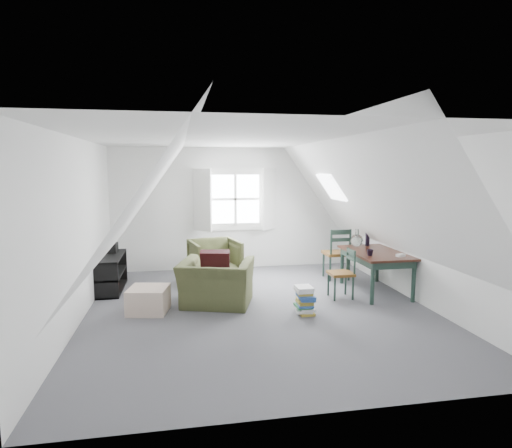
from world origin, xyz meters
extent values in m
plane|color=#515157|center=(0.00, 0.00, 0.00)|extent=(5.50, 5.50, 0.00)
plane|color=white|center=(0.00, 0.00, 2.50)|extent=(5.50, 5.50, 0.00)
plane|color=silver|center=(0.00, 2.75, 1.25)|extent=(5.00, 0.00, 5.00)
plane|color=silver|center=(0.00, -2.75, 1.25)|extent=(5.00, 0.00, 5.00)
plane|color=silver|center=(-2.50, 0.00, 1.25)|extent=(0.00, 5.50, 5.50)
plane|color=silver|center=(2.50, 0.00, 1.25)|extent=(0.00, 5.50, 5.50)
plane|color=white|center=(-1.55, 0.00, 1.78)|extent=(3.19, 5.50, 4.48)
plane|color=white|center=(1.55, 0.00, 1.78)|extent=(3.19, 5.50, 4.48)
cube|color=white|center=(0.00, 2.73, 1.45)|extent=(1.30, 0.04, 1.30)
cube|color=white|center=(-0.68, 2.57, 1.45)|extent=(0.35, 0.35, 1.25)
cube|color=white|center=(0.68, 2.57, 1.45)|extent=(0.35, 0.35, 1.25)
cube|color=white|center=(0.00, 2.72, 1.45)|extent=(1.00, 0.02, 1.00)
cube|color=white|center=(0.00, 2.70, 1.45)|extent=(1.08, 0.04, 0.05)
cube|color=white|center=(0.00, 2.70, 1.45)|extent=(0.05, 0.04, 1.08)
cube|color=white|center=(1.55, 1.30, 1.75)|extent=(0.35, 0.75, 0.47)
imported|color=#3F4426|center=(-0.61, 0.34, 0.00)|extent=(1.29, 1.20, 0.69)
imported|color=#3F4426|center=(-0.52, 1.69, 0.00)|extent=(1.00, 1.02, 0.79)
cube|color=#350E13|center=(-0.61, 0.49, 0.61)|extent=(0.49, 0.34, 0.47)
cube|color=#C5AA97|center=(-1.61, 0.20, 0.18)|extent=(0.64, 0.64, 0.36)
cube|color=black|center=(2.09, 0.56, 0.68)|extent=(0.83, 1.39, 0.04)
cube|color=#21372E|center=(2.09, 0.56, 0.60)|extent=(0.74, 1.30, 0.11)
cylinder|color=#21372E|center=(1.75, -0.06, 0.33)|extent=(0.06, 0.06, 0.66)
cylinder|color=#21372E|center=(2.43, -0.06, 0.33)|extent=(0.06, 0.06, 0.66)
cylinder|color=#21372E|center=(1.75, 1.18, 0.33)|extent=(0.06, 0.06, 0.66)
cylinder|color=#21372E|center=(2.43, 1.18, 0.33)|extent=(0.06, 0.06, 0.66)
sphere|color=silver|center=(1.94, 1.01, 0.82)|extent=(0.22, 0.22, 0.22)
cylinder|color=silver|center=(1.94, 1.01, 0.96)|extent=(0.07, 0.07, 0.12)
cylinder|color=black|center=(2.19, 1.11, 0.82)|extent=(0.08, 0.08, 0.24)
cylinder|color=#3F2D1E|center=(2.19, 1.11, 1.08)|extent=(0.03, 0.05, 0.44)
cylinder|color=#3F2D1E|center=(2.20, 1.12, 1.08)|extent=(0.04, 0.06, 0.44)
cylinder|color=#3F2D1E|center=(2.18, 1.10, 1.08)|extent=(0.05, 0.07, 0.43)
imported|color=black|center=(1.84, 0.26, 0.70)|extent=(0.14, 0.14, 0.10)
cube|color=white|center=(2.29, 0.11, 0.72)|extent=(0.14, 0.12, 0.04)
cube|color=brown|center=(1.76, 1.52, 0.49)|extent=(0.46, 0.46, 0.05)
cylinder|color=#21372E|center=(1.95, 1.71, 0.23)|extent=(0.04, 0.04, 0.47)
cylinder|color=#21372E|center=(1.95, 1.34, 0.23)|extent=(0.04, 0.04, 0.47)
cylinder|color=#21372E|center=(1.58, 1.71, 0.23)|extent=(0.04, 0.04, 0.47)
cylinder|color=#21372E|center=(1.58, 1.34, 0.23)|extent=(0.04, 0.04, 0.47)
cylinder|color=#21372E|center=(1.95, 1.32, 0.73)|extent=(0.04, 0.04, 0.49)
cylinder|color=#21372E|center=(1.58, 1.32, 0.73)|extent=(0.04, 0.04, 0.49)
cube|color=#21372E|center=(1.76, 1.32, 0.92)|extent=(0.37, 0.03, 0.09)
cube|color=#21372E|center=(1.76, 1.32, 0.78)|extent=(0.37, 0.03, 0.07)
cube|color=brown|center=(1.40, 0.36, 0.40)|extent=(0.37, 0.37, 0.04)
cylinder|color=#21372E|center=(1.24, 0.51, 0.19)|extent=(0.03, 0.03, 0.38)
cylinder|color=#21372E|center=(1.55, 0.51, 0.19)|extent=(0.03, 0.03, 0.38)
cylinder|color=#21372E|center=(1.24, 0.21, 0.19)|extent=(0.03, 0.03, 0.38)
cylinder|color=#21372E|center=(1.55, 0.21, 0.19)|extent=(0.03, 0.03, 0.38)
cylinder|color=#21372E|center=(1.56, 0.51, 0.60)|extent=(0.03, 0.03, 0.40)
cylinder|color=#21372E|center=(1.56, 0.21, 0.60)|extent=(0.03, 0.03, 0.40)
cube|color=#21372E|center=(1.56, 0.36, 0.76)|extent=(0.03, 0.30, 0.07)
cube|color=#21372E|center=(1.56, 0.36, 0.64)|extent=(0.03, 0.30, 0.05)
cube|color=black|center=(-2.32, 1.49, 0.01)|extent=(0.39, 1.18, 0.03)
cube|color=black|center=(-2.32, 1.49, 0.29)|extent=(0.39, 1.18, 0.03)
cube|color=black|center=(-2.32, 1.49, 0.59)|extent=(0.39, 1.18, 0.03)
cube|color=black|center=(-2.32, 0.92, 0.29)|extent=(0.39, 0.03, 0.59)
cube|color=black|center=(-2.32, 2.07, 0.29)|extent=(0.39, 0.03, 0.59)
cube|color=#264C99|center=(-2.32, 1.15, 0.12)|extent=(0.18, 0.20, 0.22)
cube|color=red|center=(-2.32, 1.59, 0.12)|extent=(0.18, 0.24, 0.22)
cube|color=white|center=(-2.32, 1.29, 0.41)|extent=(0.18, 0.22, 0.20)
cube|color=black|center=(-2.32, 1.74, 0.68)|extent=(0.19, 0.24, 0.18)
cube|color=#B29933|center=(0.62, -0.29, 0.02)|extent=(0.21, 0.28, 0.03)
cube|color=white|center=(0.59, -0.27, 0.05)|extent=(0.27, 0.30, 0.03)
cube|color=white|center=(0.63, -0.29, 0.09)|extent=(0.23, 0.30, 0.04)
cube|color=#337F4C|center=(0.58, -0.29, 0.12)|extent=(0.23, 0.28, 0.03)
cube|color=#264C99|center=(0.60, -0.31, 0.14)|extent=(0.25, 0.31, 0.02)
cube|color=#B29933|center=(0.60, -0.28, 0.17)|extent=(0.21, 0.28, 0.03)
cube|color=#B29933|center=(0.61, -0.27, 0.20)|extent=(0.25, 0.31, 0.04)
cube|color=#264C99|center=(0.63, -0.31, 0.23)|extent=(0.25, 0.31, 0.04)
cube|color=#264C99|center=(0.61, -0.31, 0.27)|extent=(0.25, 0.30, 0.03)
cube|color=#B29933|center=(0.61, -0.25, 0.30)|extent=(0.23, 0.29, 0.04)
cube|color=white|center=(0.59, -0.26, 0.34)|extent=(0.23, 0.26, 0.04)
cube|color=white|center=(0.60, -0.26, 0.38)|extent=(0.23, 0.28, 0.03)
camera|label=1|loc=(-1.14, -6.01, 2.09)|focal=30.00mm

